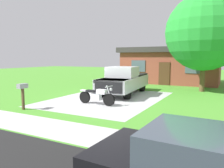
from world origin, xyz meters
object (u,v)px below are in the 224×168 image
(neighbor_house, at_px, (171,65))
(shade_tree, at_px, (204,32))
(mailbox, at_px, (23,90))
(motorcycle, at_px, (97,96))
(pickup_truck, at_px, (125,80))

(neighbor_house, bearing_deg, shade_tree, -55.29)
(mailbox, xyz_separation_m, neighbor_house, (3.46, 15.36, 0.81))
(motorcycle, bearing_deg, mailbox, -133.61)
(shade_tree, bearing_deg, pickup_truck, -141.17)
(pickup_truck, height_order, neighbor_house, neighbor_house)
(pickup_truck, relative_size, mailbox, 4.58)
(pickup_truck, bearing_deg, shade_tree, 38.83)
(neighbor_house, bearing_deg, mailbox, -102.71)
(pickup_truck, distance_m, shade_tree, 6.81)
(motorcycle, distance_m, pickup_truck, 3.97)
(pickup_truck, bearing_deg, neighbor_house, 82.79)
(motorcycle, height_order, mailbox, mailbox)
(pickup_truck, height_order, shade_tree, shade_tree)
(pickup_truck, bearing_deg, motorcycle, -87.54)
(motorcycle, bearing_deg, shade_tree, 59.86)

